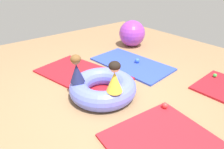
% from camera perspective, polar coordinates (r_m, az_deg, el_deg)
% --- Properties ---
extents(ground_plane, '(8.00, 8.00, 0.00)m').
position_cam_1_polar(ground_plane, '(3.41, -1.74, -6.65)').
color(ground_plane, '#93704C').
extents(gym_mat_far_right, '(1.86, 1.14, 0.04)m').
position_cam_1_polar(gym_mat_far_right, '(4.57, 5.55, 3.07)').
color(gym_mat_far_right, '#2D47B7').
rests_on(gym_mat_far_right, ground).
extents(gym_mat_front, '(2.09, 1.46, 0.04)m').
position_cam_1_polar(gym_mat_front, '(4.12, -8.55, -0.06)').
color(gym_mat_front, '#B21923').
rests_on(gym_mat_front, ground).
extents(inflatable_cushion, '(1.14, 1.14, 0.33)m').
position_cam_1_polar(inflatable_cushion, '(3.37, -2.65, -3.75)').
color(inflatable_cushion, '#6070E5').
rests_on(inflatable_cushion, ground).
extents(child_in_navy, '(0.30, 0.30, 0.46)m').
position_cam_1_polar(child_in_navy, '(3.17, -10.15, 1.58)').
color(child_in_navy, navy).
rests_on(child_in_navy, inflatable_cushion).
extents(child_in_yellow, '(0.34, 0.34, 0.48)m').
position_cam_1_polar(child_in_yellow, '(2.86, 0.73, -0.76)').
color(child_in_yellow, yellow).
rests_on(child_in_yellow, inflatable_cushion).
extents(play_ball_blue, '(0.11, 0.11, 0.11)m').
position_cam_1_polar(play_ball_blue, '(4.57, 7.25, 3.99)').
color(play_ball_blue, blue).
rests_on(play_ball_blue, gym_mat_far_right).
extents(play_ball_teal, '(0.08, 0.08, 0.08)m').
position_cam_1_polar(play_ball_teal, '(3.63, 0.78, -2.82)').
color(play_ball_teal, teal).
rests_on(play_ball_teal, gym_mat_front).
extents(play_ball_green, '(0.08, 0.08, 0.08)m').
position_cam_1_polar(play_ball_green, '(4.43, 27.44, -0.22)').
color(play_ball_green, green).
rests_on(play_ball_green, gym_mat_near_right).
extents(play_ball_pink, '(0.08, 0.08, 0.08)m').
position_cam_1_polar(play_ball_pink, '(4.08, -3.69, 0.83)').
color(play_ball_pink, pink).
rests_on(play_ball_pink, gym_mat_front).
extents(play_ball_red, '(0.09, 0.09, 0.09)m').
position_cam_1_polar(play_ball_red, '(3.19, 14.95, -8.59)').
color(play_ball_red, red).
rests_on(play_ball_red, gym_mat_far_left).
extents(exercise_ball_large, '(0.72, 0.72, 0.72)m').
position_cam_1_polar(exercise_ball_large, '(5.66, 5.78, 11.65)').
color(exercise_ball_large, purple).
rests_on(exercise_ball_large, ground).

